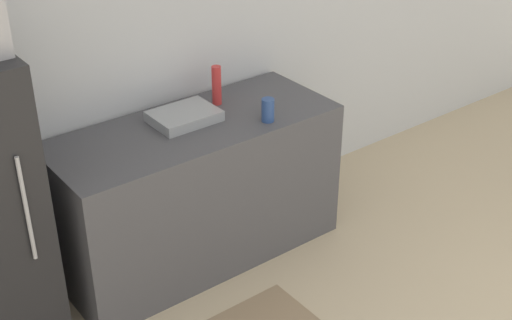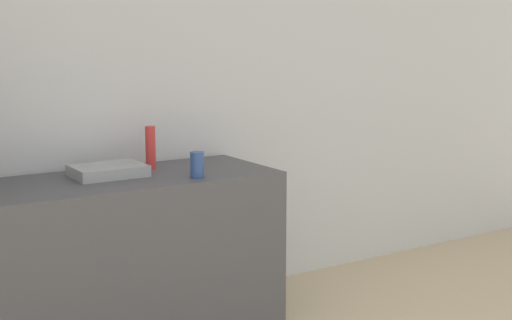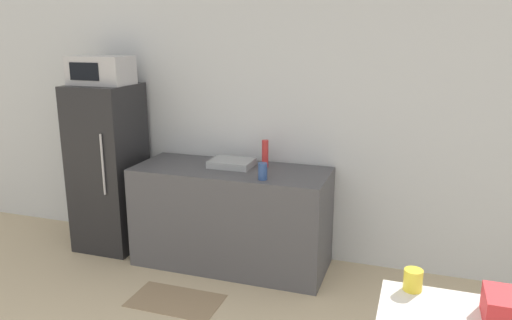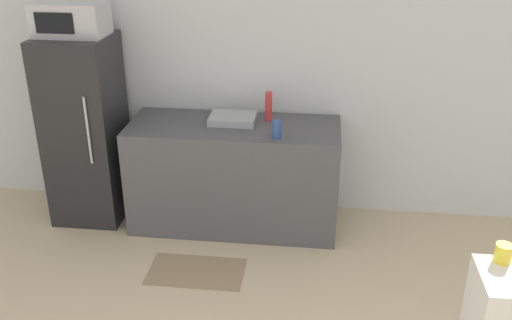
% 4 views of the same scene
% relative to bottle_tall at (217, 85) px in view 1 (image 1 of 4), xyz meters
% --- Properties ---
extents(wall_back, '(8.00, 0.06, 2.60)m').
position_rel_bottle_tall_xyz_m(wall_back, '(0.09, 0.24, 0.30)').
color(wall_back, silver).
rests_on(wall_back, ground_plane).
extents(counter, '(1.69, 0.67, 0.88)m').
position_rel_bottle_tall_xyz_m(counter, '(-0.26, -0.15, -0.56)').
color(counter, '#4C4C51').
rests_on(counter, ground_plane).
extents(sink_basin, '(0.37, 0.28, 0.06)m').
position_rel_bottle_tall_xyz_m(sink_basin, '(-0.28, -0.08, -0.09)').
color(sink_basin, '#9EA3A8').
rests_on(sink_basin, counter).
extents(bottle_tall, '(0.06, 0.06, 0.24)m').
position_rel_bottle_tall_xyz_m(bottle_tall, '(0.00, 0.00, 0.00)').
color(bottle_tall, red).
rests_on(bottle_tall, counter).
extents(bottle_short, '(0.07, 0.07, 0.14)m').
position_rel_bottle_tall_xyz_m(bottle_short, '(0.10, -0.37, -0.05)').
color(bottle_short, '#2D4C8C').
rests_on(bottle_short, counter).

